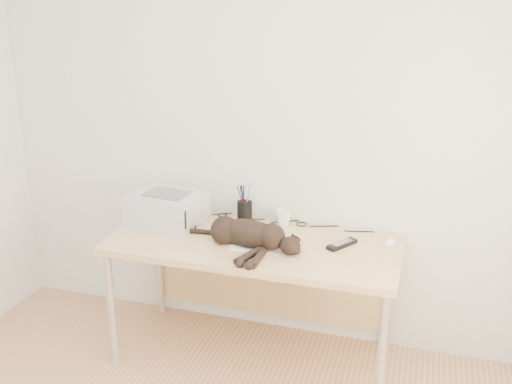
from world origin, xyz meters
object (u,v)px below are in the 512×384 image
(cat, at_px, (246,234))
(mouse, at_px, (390,240))
(printer, at_px, (168,208))
(mug, at_px, (283,218))
(desk, at_px, (258,257))
(pen_cup, at_px, (245,211))

(cat, bearing_deg, mouse, 29.58)
(printer, relative_size, mug, 4.41)
(printer, bearing_deg, desk, -2.37)
(pen_cup, bearing_deg, printer, -158.69)
(cat, relative_size, pen_cup, 3.05)
(desk, relative_size, mug, 16.16)
(desk, relative_size, printer, 3.66)
(cat, bearing_deg, pen_cup, 118.12)
(mug, relative_size, mouse, 1.01)
(printer, bearing_deg, pen_cup, 21.31)
(desk, height_order, mug, mug)
(mouse, bearing_deg, desk, -159.45)
(cat, relative_size, mouse, 7.16)
(printer, distance_m, mug, 0.69)
(desk, xyz_separation_m, pen_cup, (-0.14, 0.19, 0.20))
(mug, xyz_separation_m, pen_cup, (-0.24, -0.00, 0.02))
(pen_cup, height_order, mouse, pen_cup)
(printer, bearing_deg, cat, -18.95)
(desk, relative_size, mouse, 16.36)
(pen_cup, bearing_deg, mug, 0.95)
(printer, bearing_deg, mouse, 4.01)
(printer, distance_m, pen_cup, 0.46)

